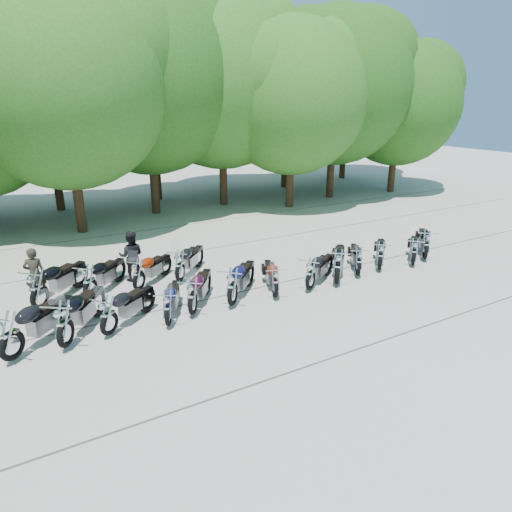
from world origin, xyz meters
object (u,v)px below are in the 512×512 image
motorcycle_7 (311,273)px  rider_0 (35,274)px  motorcycle_4 (192,295)px  motorcycle_9 (359,261)px  motorcycle_0 (10,335)px  motorcycle_11 (414,251)px  rider_1 (131,256)px  motorcycle_15 (138,274)px  motorcycle_3 (168,307)px  motorcycle_13 (38,288)px  motorcycle_2 (108,314)px  motorcycle_10 (381,255)px  motorcycle_12 (426,244)px  motorcycle_8 (338,266)px  motorcycle_5 (232,286)px  motorcycle_16 (180,265)px  motorcycle_1 (64,323)px  motorcycle_14 (89,281)px  motorcycle_6 (275,281)px

motorcycle_7 → rider_0: size_ratio=1.34×
motorcycle_4 → motorcycle_9: motorcycle_4 is taller
motorcycle_0 → motorcycle_7: 8.35m
motorcycle_0 → motorcycle_11: bearing=-133.0°
rider_0 → rider_1: 2.94m
motorcycle_15 → motorcycle_9: bearing=-149.5°
motorcycle_3 → motorcycle_13: motorcycle_13 is taller
motorcycle_2 → motorcycle_10: bearing=-127.1°
motorcycle_4 → motorcycle_13: bearing=2.5°
motorcycle_12 → rider_0: size_ratio=1.42×
motorcycle_4 → motorcycle_2: bearing=37.6°
motorcycle_8 → motorcycle_10: (2.14, 0.27, -0.08)m
motorcycle_7 → motorcycle_12: size_ratio=0.94×
motorcycle_5 → motorcycle_8: 3.68m
motorcycle_11 → motorcycle_2: bearing=46.8°
motorcycle_10 → motorcycle_16: motorcycle_16 is taller
motorcycle_1 → motorcycle_9: bearing=-144.4°
motorcycle_8 → motorcycle_14: 7.66m
motorcycle_16 → rider_0: size_ratio=1.40×
motorcycle_2 → motorcycle_11: size_ratio=1.05×
motorcycle_8 → motorcycle_7: bearing=39.6°
motorcycle_12 → motorcycle_1: bearing=44.6°
motorcycle_6 → motorcycle_15: size_ratio=0.97×
motorcycle_3 → motorcycle_12: size_ratio=0.88×
motorcycle_5 → motorcycle_10: size_ratio=1.11×
motorcycle_12 → motorcycle_14: size_ratio=1.02×
motorcycle_2 → rider_1: size_ratio=1.30×
motorcycle_3 → motorcycle_16: 3.06m
motorcycle_2 → motorcycle_14: motorcycle_14 is taller
motorcycle_9 → motorcycle_5: bearing=35.3°
motorcycle_6 → motorcycle_7: bearing=-160.2°
motorcycle_11 → motorcycle_15: (-9.22, 2.73, 0.01)m
motorcycle_0 → motorcycle_6: size_ratio=1.22×
motorcycle_1 → motorcycle_7: size_ratio=1.13×
motorcycle_9 → motorcycle_16: 5.97m
motorcycle_0 → rider_0: rider_0 is taller
motorcycle_1 → motorcycle_14: motorcycle_1 is taller
motorcycle_2 → motorcycle_12: size_ratio=0.94×
motorcycle_6 → motorcycle_13: motorcycle_13 is taller
motorcycle_16 → rider_0: (-4.20, 0.93, 0.17)m
motorcycle_3 → motorcycle_14: (-1.44, 2.75, 0.06)m
motorcycle_8 → rider_0: size_ratio=1.49×
motorcycle_4 → motorcycle_5: (1.23, -0.02, 0.04)m
rider_1 → motorcycle_0: bearing=66.7°
motorcycle_4 → motorcycle_11: motorcycle_4 is taller
motorcycle_9 → rider_0: size_ratio=1.27×
motorcycle_6 → motorcycle_16: (-2.03, 2.60, 0.07)m
rider_0 → motorcycle_12: bearing=-179.6°
motorcycle_1 → motorcycle_14: (1.08, 2.59, -0.06)m
motorcycle_15 → motorcycle_13: bearing=50.0°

